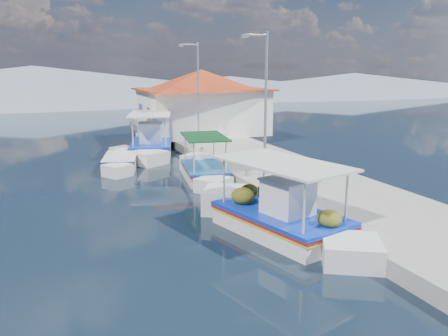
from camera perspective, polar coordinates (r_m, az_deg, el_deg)
name	(u,v)px	position (r m, az deg, el deg)	size (l,w,h in m)	color
ground	(175,210)	(16.80, -6.12, -5.25)	(160.00, 160.00, 0.00)	black
quay	(252,161)	(24.19, 3.55, 0.92)	(5.00, 44.00, 0.50)	#9F9D95
bollards	(220,159)	(22.62, -0.46, 1.16)	(0.20, 17.20, 0.30)	#A5A8AD
main_caique	(280,218)	(14.48, 6.95, -6.18)	(3.51, 7.45, 2.54)	white
caique_green_canopy	(204,172)	(21.16, -2.52, -0.52)	(2.42, 5.97, 2.26)	white
caique_blue_hull	(120,163)	(24.21, -12.78, 0.66)	(2.43, 5.25, 0.96)	white
caique_far	(151,146)	(27.42, -9.06, 2.71)	(3.64, 7.50, 2.73)	white
harbor_building	(202,101)	(32.25, -2.76, 8.36)	(10.49, 10.49, 4.40)	white
lamp_post_near	(264,97)	(19.53, 4.97, 8.79)	(1.21, 0.14, 6.00)	#A5A8AD
lamp_post_far	(197,88)	(27.86, -3.42, 9.92)	(1.21, 0.14, 6.00)	#A5A8AD
mountain_ridge	(116,87)	(72.31, -13.22, 9.77)	(171.40, 96.00, 5.50)	slate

